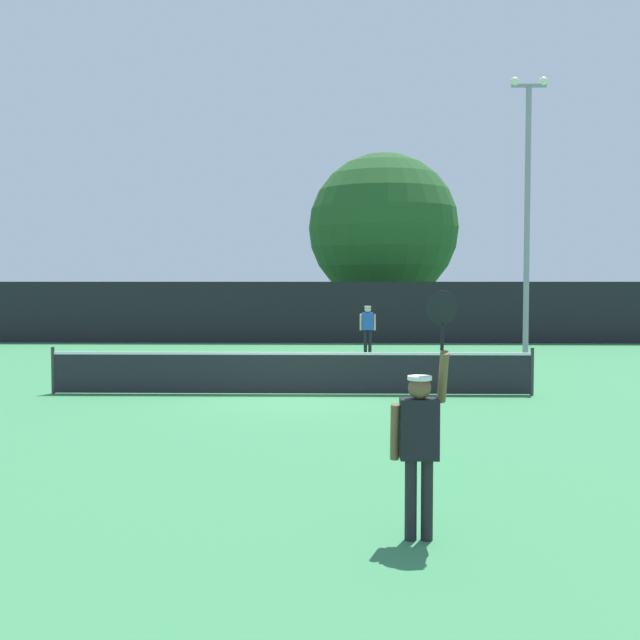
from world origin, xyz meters
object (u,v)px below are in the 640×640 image
Objects in this scene: player_receiving at (368,324)px; light_pole at (527,202)px; player_serving at (420,431)px; tennis_ball at (229,384)px; parked_car_near at (242,318)px; parked_car_mid at (363,318)px; parked_car_far at (432,316)px; large_tree at (383,229)px.

light_pole is at bearing 152.06° from player_receiving.
light_pole is (5.23, 17.17, 3.99)m from player_serving.
player_receiving is 9.36m from tennis_ball.
parked_car_near is at bearing 100.40° from player_serving.
tennis_ball is 11.66m from light_pole.
player_serving is 1.47× the size of player_receiving.
player_serving is 18.39m from light_pole.
parked_car_mid is (3.93, 18.88, 0.74)m from tennis_ball.
light_pole is at bearing 34.12° from tennis_ball.
player_receiving is at bearing 152.06° from light_pole.
light_pole reaches higher than parked_car_near.
parked_car_far is at bearing 82.76° from player_serving.
parked_car_mid is at bearing -149.42° from parked_car_far.
tennis_ball is at bearing -104.68° from large_tree.
player_serving reaches higher than parked_car_far.
parked_car_near is 9.76m from parked_car_far.
parked_car_mid and parked_car_far have the same top height.
parked_car_near is (-5.72, 9.83, -0.26)m from player_receiving.
large_tree is 2.06× the size of parked_car_near.
tennis_ball is (-3.47, 11.27, -1.05)m from player_serving.
parked_car_near is (-5.44, 29.62, -0.31)m from player_serving.
player_receiving is 0.39× the size of parked_car_far.
light_pole reaches higher than parked_car_far.
light_pole reaches higher than tennis_ball.
large_tree is at bearing 106.37° from light_pole.
large_tree is 8.15m from parked_car_near.
player_receiving is 0.19× the size of light_pole.
parked_car_far is at bearing 15.02° from parked_car_near.
parked_car_mid is (0.18, 10.36, -0.26)m from player_receiving.
light_pole is 16.95m from parked_car_near.
large_tree is at bearing 75.32° from tennis_ball.
large_tree reaches higher than player_serving.
parked_car_mid is 4.00m from parked_car_far.
parked_car_far is (3.60, 1.75, 0.00)m from parked_car_mid.
parked_car_near and parked_car_far have the same top height.
parked_car_far is (3.77, 12.10, -0.26)m from player_receiving.
parked_car_near is at bearing 96.11° from tennis_ball.
light_pole is (8.70, 5.90, 5.04)m from tennis_ball.
parked_car_mid is 1.00× the size of parked_car_far.
light_pole is 2.12× the size of parked_car_near.
player_receiving is at bearing -58.27° from parked_car_near.
tennis_ball is 0.01× the size of large_tree.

